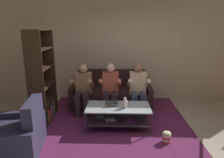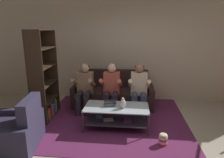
{
  "view_description": "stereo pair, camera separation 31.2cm",
  "coord_description": "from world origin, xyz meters",
  "px_view_note": "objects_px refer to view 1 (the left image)",
  "views": [
    {
      "loc": [
        -0.29,
        -3.13,
        1.98
      ],
      "look_at": [
        -0.41,
        1.09,
        0.91
      ],
      "focal_mm": 32.0,
      "sensor_mm": 36.0,
      "label": 1
    },
    {
      "loc": [
        0.02,
        -3.11,
        1.98
      ],
      "look_at": [
        -0.41,
        1.09,
        0.91
      ],
      "focal_mm": 32.0,
      "sensor_mm": 36.0,
      "label": 2
    }
  ],
  "objects_px": {
    "coffee_table": "(118,113)",
    "popcorn_tub": "(167,137)",
    "vase": "(125,103)",
    "couch": "(111,94)",
    "book_stack": "(111,103)",
    "person_seated_left": "(83,87)",
    "bookshelf": "(41,87)",
    "person_seated_middle": "(110,87)",
    "person_seated_right": "(138,87)",
    "armchair": "(16,136)"
  },
  "relations": [
    {
      "from": "coffee_table",
      "to": "popcorn_tub",
      "type": "bearing_deg",
      "value": -33.33
    },
    {
      "from": "book_stack",
      "to": "armchair",
      "type": "relative_size",
      "value": 0.25
    },
    {
      "from": "person_seated_left",
      "to": "bookshelf",
      "type": "height_order",
      "value": "bookshelf"
    },
    {
      "from": "bookshelf",
      "to": "book_stack",
      "type": "bearing_deg",
      "value": -10.6
    },
    {
      "from": "book_stack",
      "to": "popcorn_tub",
      "type": "distance_m",
      "value": 1.24
    },
    {
      "from": "armchair",
      "to": "bookshelf",
      "type": "bearing_deg",
      "value": 90.58
    },
    {
      "from": "vase",
      "to": "book_stack",
      "type": "xyz_separation_m",
      "value": [
        -0.27,
        0.12,
        -0.05
      ]
    },
    {
      "from": "coffee_table",
      "to": "popcorn_tub",
      "type": "xyz_separation_m",
      "value": [
        0.86,
        -0.57,
        -0.19
      ]
    },
    {
      "from": "coffee_table",
      "to": "popcorn_tub",
      "type": "height_order",
      "value": "coffee_table"
    },
    {
      "from": "couch",
      "to": "vase",
      "type": "xyz_separation_m",
      "value": [
        0.32,
        -1.32,
        0.26
      ]
    },
    {
      "from": "coffee_table",
      "to": "vase",
      "type": "relative_size",
      "value": 5.99
    },
    {
      "from": "person_seated_left",
      "to": "person_seated_middle",
      "type": "height_order",
      "value": "person_seated_middle"
    },
    {
      "from": "coffee_table",
      "to": "book_stack",
      "type": "height_order",
      "value": "book_stack"
    },
    {
      "from": "person_seated_left",
      "to": "armchair",
      "type": "relative_size",
      "value": 1.11
    },
    {
      "from": "couch",
      "to": "popcorn_tub",
      "type": "relative_size",
      "value": 9.47
    },
    {
      "from": "person_seated_right",
      "to": "armchair",
      "type": "height_order",
      "value": "person_seated_right"
    },
    {
      "from": "bookshelf",
      "to": "coffee_table",
      "type": "bearing_deg",
      "value": -11.3
    },
    {
      "from": "person_seated_middle",
      "to": "book_stack",
      "type": "relative_size",
      "value": 4.43
    },
    {
      "from": "book_stack",
      "to": "person_seated_left",
      "type": "bearing_deg",
      "value": 135.07
    },
    {
      "from": "coffee_table",
      "to": "armchair",
      "type": "bearing_deg",
      "value": -151.76
    },
    {
      "from": "person_seated_left",
      "to": "vase",
      "type": "relative_size",
      "value": 5.44
    },
    {
      "from": "bookshelf",
      "to": "person_seated_left",
      "type": "bearing_deg",
      "value": 25.37
    },
    {
      "from": "book_stack",
      "to": "couch",
      "type": "bearing_deg",
      "value": 91.96
    },
    {
      "from": "couch",
      "to": "bookshelf",
      "type": "bearing_deg",
      "value": -148.53
    },
    {
      "from": "person_seated_left",
      "to": "popcorn_tub",
      "type": "xyz_separation_m",
      "value": [
        1.69,
        -1.3,
        -0.53
      ]
    },
    {
      "from": "vase",
      "to": "armchair",
      "type": "xyz_separation_m",
      "value": [
        -1.8,
        -0.82,
        -0.27
      ]
    },
    {
      "from": "person_seated_left",
      "to": "popcorn_tub",
      "type": "distance_m",
      "value": 2.2
    },
    {
      "from": "couch",
      "to": "book_stack",
      "type": "relative_size",
      "value": 7.69
    },
    {
      "from": "couch",
      "to": "bookshelf",
      "type": "height_order",
      "value": "bookshelf"
    },
    {
      "from": "book_stack",
      "to": "popcorn_tub",
      "type": "relative_size",
      "value": 1.23
    },
    {
      "from": "person_seated_middle",
      "to": "armchair",
      "type": "relative_size",
      "value": 1.13
    },
    {
      "from": "popcorn_tub",
      "to": "book_stack",
      "type": "bearing_deg",
      "value": 148.5
    },
    {
      "from": "person_seated_middle",
      "to": "person_seated_right",
      "type": "bearing_deg",
      "value": 0.07
    },
    {
      "from": "coffee_table",
      "to": "book_stack",
      "type": "bearing_deg",
      "value": 161.34
    },
    {
      "from": "person_seated_left",
      "to": "person_seated_middle",
      "type": "xyz_separation_m",
      "value": [
        0.65,
        0.0,
        0.01
      ]
    },
    {
      "from": "bookshelf",
      "to": "armchair",
      "type": "xyz_separation_m",
      "value": [
        0.01,
        -1.23,
        -0.46
      ]
    },
    {
      "from": "book_stack",
      "to": "popcorn_tub",
      "type": "bearing_deg",
      "value": -31.5
    },
    {
      "from": "person_seated_middle",
      "to": "person_seated_right",
      "type": "distance_m",
      "value": 0.65
    },
    {
      "from": "person_seated_right",
      "to": "vase",
      "type": "relative_size",
      "value": 5.55
    },
    {
      "from": "couch",
      "to": "vase",
      "type": "height_order",
      "value": "couch"
    },
    {
      "from": "coffee_table",
      "to": "bookshelf",
      "type": "distance_m",
      "value": 1.76
    },
    {
      "from": "couch",
      "to": "bookshelf",
      "type": "xyz_separation_m",
      "value": [
        -1.49,
        -0.91,
        0.44
      ]
    },
    {
      "from": "person_seated_middle",
      "to": "coffee_table",
      "type": "bearing_deg",
      "value": -76.17
    },
    {
      "from": "person_seated_middle",
      "to": "popcorn_tub",
      "type": "xyz_separation_m",
      "value": [
        1.05,
        -1.3,
        -0.54
      ]
    },
    {
      "from": "vase",
      "to": "popcorn_tub",
      "type": "height_order",
      "value": "vase"
    },
    {
      "from": "armchair",
      "to": "popcorn_tub",
      "type": "relative_size",
      "value": 4.84
    },
    {
      "from": "person_seated_left",
      "to": "person_seated_right",
      "type": "bearing_deg",
      "value": 0.09
    },
    {
      "from": "couch",
      "to": "vase",
      "type": "relative_size",
      "value": 9.58
    },
    {
      "from": "bookshelf",
      "to": "person_seated_right",
      "type": "bearing_deg",
      "value": 10.65
    },
    {
      "from": "book_stack",
      "to": "bookshelf",
      "type": "relative_size",
      "value": 0.14
    }
  ]
}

